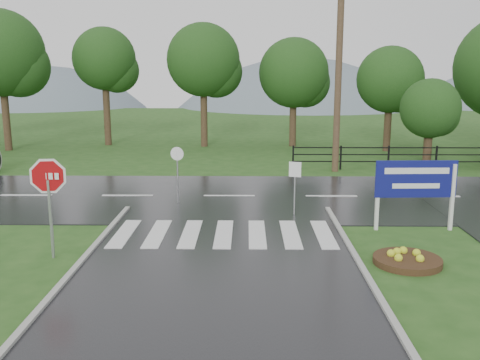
{
  "coord_description": "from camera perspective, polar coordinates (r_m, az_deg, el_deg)",
  "views": [
    {
      "loc": [
        0.68,
        -10.37,
        4.87
      ],
      "look_at": [
        0.47,
        6.0,
        1.5
      ],
      "focal_mm": 40.0,
      "sensor_mm": 36.0,
      "label": 1
    }
  ],
  "objects": [
    {
      "name": "hills",
      "position": [
        78.13,
        2.77,
        -3.53
      ],
      "size": [
        102.0,
        48.0,
        48.0
      ],
      "color": "slate",
      "rests_on": "ground"
    },
    {
      "name": "flower_bed",
      "position": [
        14.46,
        17.42,
        -8.06
      ],
      "size": [
        1.73,
        1.73,
        0.35
      ],
      "color": "#332111",
      "rests_on": "ground"
    },
    {
      "name": "ground",
      "position": [
        11.48,
        -2.83,
        -13.49
      ],
      "size": [
        120.0,
        120.0,
        0.0
      ],
      "primitive_type": "plane",
      "color": "#264D19",
      "rests_on": "ground"
    },
    {
      "name": "reg_sign_small",
      "position": [
        18.02,
        5.88,
        0.3
      ],
      "size": [
        0.4,
        0.14,
        1.87
      ],
      "color": "#939399",
      "rests_on": "ground"
    },
    {
      "name": "treeline",
      "position": [
        34.72,
        1.25,
        3.56
      ],
      "size": [
        83.2,
        5.2,
        10.0
      ],
      "color": "#173D13",
      "rests_on": "ground"
    },
    {
      "name": "crosswalk",
      "position": [
        16.12,
        -1.74,
        -5.73
      ],
      "size": [
        6.5,
        2.8,
        0.02
      ],
      "color": "silver",
      "rests_on": "ground"
    },
    {
      "name": "entrance_tree_left",
      "position": [
        29.5,
        19.63,
        7.17
      ],
      "size": [
        3.07,
        3.07,
        4.48
      ],
      "color": "#3D2B1C",
      "rests_on": "ground"
    },
    {
      "name": "stop_sign",
      "position": [
        14.61,
        -19.76,
        -0.53
      ],
      "size": [
        1.25,
        0.2,
        2.84
      ],
      "color": "#939399",
      "rests_on": "ground"
    },
    {
      "name": "reg_sign_round",
      "position": [
        19.69,
        -6.69,
        1.29
      ],
      "size": [
        0.49,
        0.12,
        2.14
      ],
      "color": "#939399",
      "rests_on": "ground"
    },
    {
      "name": "estate_billboard",
      "position": [
        17.18,
        18.25,
        -0.26
      ],
      "size": [
        2.5,
        0.16,
        2.19
      ],
      "color": "silver",
      "rests_on": "ground"
    },
    {
      "name": "fence_west",
      "position": [
        27.61,
        15.57,
        2.56
      ],
      "size": [
        9.58,
        0.08,
        1.2
      ],
      "color": "black",
      "rests_on": "ground"
    },
    {
      "name": "utility_pole_east",
      "position": [
        26.23,
        10.47,
        11.4
      ],
      "size": [
        1.64,
        0.66,
        9.55
      ],
      "color": "#473523",
      "rests_on": "ground"
    },
    {
      "name": "main_road",
      "position": [
        20.96,
        -1.16,
        -1.81
      ],
      "size": [
        90.0,
        8.0,
        0.04
      ],
      "primitive_type": "cube",
      "color": "black",
      "rests_on": "ground"
    }
  ]
}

